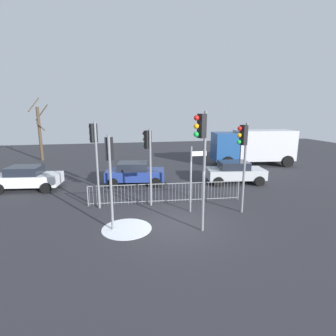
{
  "coord_description": "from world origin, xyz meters",
  "views": [
    {
      "loc": [
        -2.47,
        -10.38,
        4.83
      ],
      "look_at": [
        0.1,
        2.62,
        1.91
      ],
      "focal_mm": 28.21,
      "sensor_mm": 36.0,
      "label": 1
    }
  ],
  "objects": [
    {
      "name": "car_silver_mid",
      "position": [
        5.32,
        5.73,
        0.77
      ],
      "size": [
        3.99,
        2.35,
        1.47
      ],
      "rotation": [
        0.0,
        0.0,
        -0.13
      ],
      "color": "#B2B5BA",
      "rests_on": "ground"
    },
    {
      "name": "pedestrian_guard_railing",
      "position": [
        -0.01,
        2.73,
        0.55
      ],
      "size": [
        8.07,
        0.61,
        1.07
      ],
      "rotation": [
        0.0,
        0.0,
        -0.07
      ],
      "color": "slate",
      "rests_on": "ground"
    },
    {
      "name": "car_blue_trailing",
      "position": [
        -1.35,
        6.7,
        0.77
      ],
      "size": [
        4.02,
        2.42,
        1.47
      ],
      "rotation": [
        0.0,
        0.0,
        -0.16
      ],
      "color": "navy",
      "rests_on": "ground"
    },
    {
      "name": "direction_sign_post",
      "position": [
        0.99,
        1.27,
        1.79
      ],
      "size": [
        0.79,
        0.09,
        3.2
      ],
      "rotation": [
        0.0,
        0.0,
        0.01
      ],
      "color": "slate",
      "rests_on": "ground"
    },
    {
      "name": "bare_tree_left",
      "position": [
        -9.64,
        17.02,
        2.77
      ],
      "size": [
        1.77,
        1.45,
        6.02
      ],
      "color": "#473828",
      "rests_on": "ground"
    },
    {
      "name": "delivery_truck",
      "position": [
        9.54,
        11.06,
        1.74
      ],
      "size": [
        7.27,
        3.39,
        3.1
      ],
      "rotation": [
        0.0,
        0.0,
        3.03
      ],
      "color": "silver",
      "rests_on": "ground"
    },
    {
      "name": "traffic_light_rear_left",
      "position": [
        -0.91,
        2.63,
        2.89
      ],
      "size": [
        0.43,
        0.5,
        3.95
      ],
      "rotation": [
        0.0,
        0.0,
        0.59
      ],
      "color": "slate",
      "rests_on": "ground"
    },
    {
      "name": "traffic_light_mid_right",
      "position": [
        0.72,
        -0.87,
        3.51
      ],
      "size": [
        0.55,
        0.37,
        4.8
      ],
      "rotation": [
        0.0,
        0.0,
        1.89
      ],
      "color": "slate",
      "rests_on": "ground"
    },
    {
      "name": "traffic_light_foreground_left",
      "position": [
        -3.5,
        2.74,
        3.16
      ],
      "size": [
        0.43,
        0.51,
        4.3
      ],
      "rotation": [
        0.0,
        0.0,
        0.55
      ],
      "color": "slate",
      "rests_on": "ground"
    },
    {
      "name": "snow_patch_kerb",
      "position": [
        -2.18,
        -0.07,
        0.01
      ],
      "size": [
        2.07,
        2.07,
        0.01
      ],
      "primitive_type": "cylinder",
      "color": "white",
      "rests_on": "ground"
    },
    {
      "name": "car_white_far",
      "position": [
        -7.92,
        6.73,
        0.77
      ],
      "size": [
        3.98,
        2.31,
        1.47
      ],
      "rotation": [
        0.0,
        0.0,
        -0.12
      ],
      "color": "silver",
      "rests_on": "ground"
    },
    {
      "name": "traffic_light_rear_right",
      "position": [
        3.21,
        0.68,
        3.14
      ],
      "size": [
        0.56,
        0.36,
        4.28
      ],
      "rotation": [
        0.0,
        0.0,
        1.82
      ],
      "color": "slate",
      "rests_on": "ground"
    },
    {
      "name": "traffic_light_mid_left",
      "position": [
        -2.75,
        0.12,
        2.86
      ],
      "size": [
        0.32,
        0.57,
        3.9
      ],
      "rotation": [
        0.0,
        0.0,
        6.26
      ],
      "color": "slate",
      "rests_on": "ground"
    },
    {
      "name": "ground_plane",
      "position": [
        0.0,
        0.0,
        0.0
      ],
      "size": [
        60.0,
        60.0,
        0.0
      ],
      "primitive_type": "plane",
      "color": "#2D2D33"
    }
  ]
}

